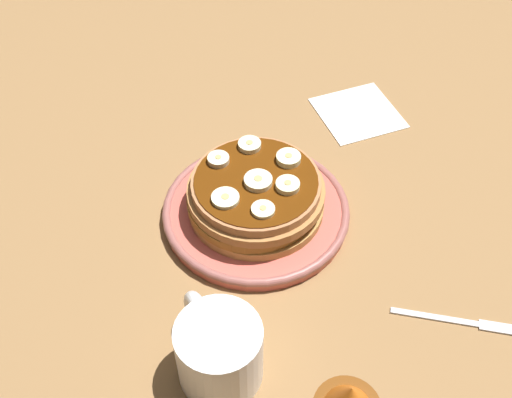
# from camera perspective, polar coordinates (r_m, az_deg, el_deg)

# --- Properties ---
(ground_plane) EXTENTS (1.40, 1.40, 0.03)m
(ground_plane) POSITION_cam_1_polar(r_m,az_deg,el_deg) (0.81, 0.00, -2.21)
(ground_plane) COLOR olive
(plate) EXTENTS (0.23, 0.23, 0.02)m
(plate) POSITION_cam_1_polar(r_m,az_deg,el_deg) (0.79, 0.00, -1.05)
(plate) COLOR #CC594C
(plate) RESTS_ON ground_plane
(pancake_stack) EXTENTS (0.17, 0.17, 0.05)m
(pancake_stack) POSITION_cam_1_polar(r_m,az_deg,el_deg) (0.77, -0.09, 0.42)
(pancake_stack) COLOR #B08644
(pancake_stack) RESTS_ON plate
(banana_slice_0) EXTENTS (0.03, 0.03, 0.01)m
(banana_slice_0) POSITION_cam_1_polar(r_m,az_deg,el_deg) (0.75, 0.07, 1.55)
(banana_slice_0) COLOR beige
(banana_slice_0) RESTS_ON pancake_stack
(banana_slice_1) EXTENTS (0.03, 0.03, 0.01)m
(banana_slice_1) POSITION_cam_1_polar(r_m,az_deg,el_deg) (0.78, 2.90, 3.61)
(banana_slice_1) COLOR #F2F3B8
(banana_slice_1) RESTS_ON pancake_stack
(banana_slice_2) EXTENTS (0.03, 0.03, 0.01)m
(banana_slice_2) POSITION_cam_1_polar(r_m,az_deg,el_deg) (0.75, 2.83, 1.21)
(banana_slice_2) COLOR #F9EFB2
(banana_slice_2) RESTS_ON pancake_stack
(banana_slice_3) EXTENTS (0.03, 0.03, 0.01)m
(banana_slice_3) POSITION_cam_1_polar(r_m,az_deg,el_deg) (0.78, -3.36, 3.50)
(banana_slice_3) COLOR beige
(banana_slice_3) RESTS_ON pancake_stack
(banana_slice_4) EXTENTS (0.03, 0.03, 0.01)m
(banana_slice_4) POSITION_cam_1_polar(r_m,az_deg,el_deg) (0.73, -2.74, 0.04)
(banana_slice_4) COLOR #EEF1C0
(banana_slice_4) RESTS_ON pancake_stack
(banana_slice_5) EXTENTS (0.03, 0.03, 0.01)m
(banana_slice_5) POSITION_cam_1_polar(r_m,az_deg,el_deg) (0.72, 0.63, -0.97)
(banana_slice_5) COLOR #F4EDB2
(banana_slice_5) RESTS_ON pancake_stack
(banana_slice_6) EXTENTS (0.03, 0.03, 0.01)m
(banana_slice_6) POSITION_cam_1_polar(r_m,az_deg,el_deg) (0.79, -0.58, 4.80)
(banana_slice_6) COLOR beige
(banana_slice_6) RESTS_ON pancake_stack
(coffee_mug) EXTENTS (0.12, 0.09, 0.08)m
(coffee_mug) POSITION_cam_1_polar(r_m,az_deg,el_deg) (0.65, -3.41, -13.17)
(coffee_mug) COLOR white
(coffee_mug) RESTS_ON ground_plane
(napkin) EXTENTS (0.12, 0.12, 0.00)m
(napkin) POSITION_cam_1_polar(r_m,az_deg,el_deg) (0.95, 9.03, 7.58)
(napkin) COLOR white
(napkin) RESTS_ON ground_plane
(fork) EXTENTS (0.09, 0.11, 0.01)m
(fork) POSITION_cam_1_polar(r_m,az_deg,el_deg) (0.74, 17.55, -10.25)
(fork) COLOR silver
(fork) RESTS_ON ground_plane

